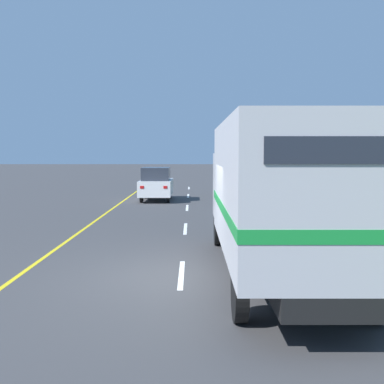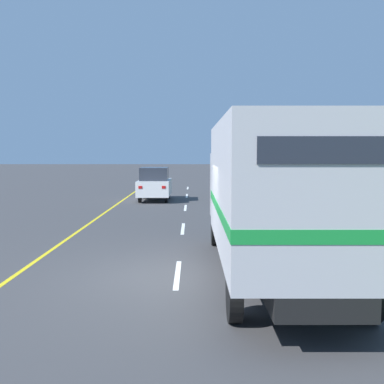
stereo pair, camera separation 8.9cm
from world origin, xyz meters
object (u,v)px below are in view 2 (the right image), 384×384
Objects in this scene: highway_sign at (375,189)px; roadside_tree_far at (358,147)px; horse_trailer_truck at (276,192)px; lead_car_white at (156,184)px; roadside_tree_mid at (359,139)px.

highway_sign is 0.58× the size of roadside_tree_far.
roadside_tree_far is (9.50, 22.63, 1.22)m from horse_trailer_truck.
roadside_tree_mid is at bearing -4.03° from lead_car_white.
roadside_tree_mid is at bearing 73.07° from highway_sign.
horse_trailer_truck is 2.20× the size of lead_car_white.
lead_car_white is 1.47× the size of highway_sign.
lead_car_white is at bearing 175.97° from roadside_tree_mid.
roadside_tree_far is at bearing 71.46° from roadside_tree_mid.
highway_sign is at bearing -106.93° from roadside_tree_mid.
roadside_tree_mid is (3.85, 12.67, 1.84)m from highway_sign.
highway_sign is at bearing -60.64° from lead_car_white.
lead_car_white is 0.76× the size of roadside_tree_mid.
lead_car_white is 15.47m from highway_sign.
roadside_tree_far is (5.89, 18.75, 1.46)m from highway_sign.
roadside_tree_far is at bearing 67.22° from horse_trailer_truck.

